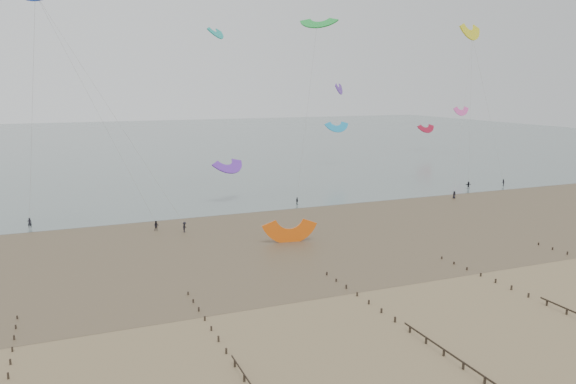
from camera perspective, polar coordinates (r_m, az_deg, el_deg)
name	(u,v)px	position (r m, az deg, el deg)	size (l,w,h in m)	color
ground	(343,315)	(61.33, 5.63, -12.29)	(500.00, 500.00, 0.00)	brown
sea_and_shore	(219,238)	(90.31, -7.04, -4.71)	(500.00, 665.00, 0.03)	#475654
kitesurfers	(335,203)	(113.08, 4.80, -1.08)	(105.68, 15.36, 1.83)	black
grounded_kite	(290,242)	(87.61, 0.19, -5.11)	(7.16, 3.75, 5.46)	#E4580E
kites_airborne	(97,99)	(138.23, -18.86, 8.90)	(233.84, 130.50, 40.56)	maroon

